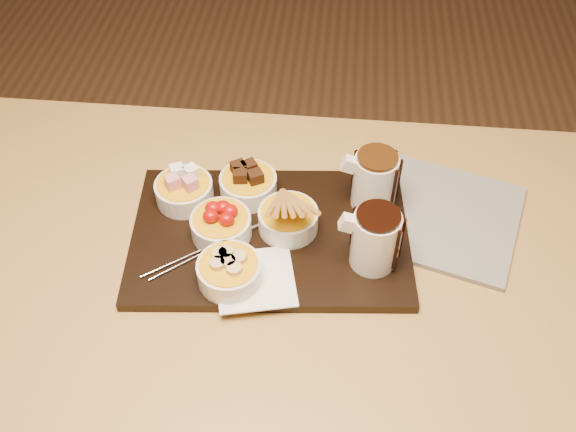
# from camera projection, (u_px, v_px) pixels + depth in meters

# --- Properties ---
(dining_table) EXTENTS (1.20, 0.80, 0.75)m
(dining_table) POSITION_uv_depth(u_px,v_px,m) (258.00, 303.00, 1.11)
(dining_table) COLOR #B18741
(dining_table) RESTS_ON ground
(serving_board) EXTENTS (0.48, 0.34, 0.02)m
(serving_board) POSITION_uv_depth(u_px,v_px,m) (270.00, 235.00, 1.08)
(serving_board) COLOR black
(serving_board) RESTS_ON dining_table
(napkin) EXTENTS (0.14, 0.14, 0.00)m
(napkin) POSITION_uv_depth(u_px,v_px,m) (256.00, 279.00, 1.00)
(napkin) COLOR white
(napkin) RESTS_ON serving_board
(bowl_marshmallows) EXTENTS (0.10, 0.10, 0.04)m
(bowl_marshmallows) POSITION_uv_depth(u_px,v_px,m) (184.00, 192.00, 1.11)
(bowl_marshmallows) COLOR silver
(bowl_marshmallows) RESTS_ON serving_board
(bowl_cake) EXTENTS (0.10, 0.10, 0.04)m
(bowl_cake) POSITION_uv_depth(u_px,v_px,m) (248.00, 186.00, 1.12)
(bowl_cake) COLOR silver
(bowl_cake) RESTS_ON serving_board
(bowl_strawberries) EXTENTS (0.10, 0.10, 0.04)m
(bowl_strawberries) POSITION_uv_depth(u_px,v_px,m) (221.00, 226.00, 1.05)
(bowl_strawberries) COLOR silver
(bowl_strawberries) RESTS_ON serving_board
(bowl_biscotti) EXTENTS (0.10, 0.10, 0.04)m
(bowl_biscotti) POSITION_uv_depth(u_px,v_px,m) (288.00, 220.00, 1.06)
(bowl_biscotti) COLOR silver
(bowl_biscotti) RESTS_ON serving_board
(bowl_bananas) EXTENTS (0.10, 0.10, 0.04)m
(bowl_bananas) POSITION_uv_depth(u_px,v_px,m) (229.00, 272.00, 0.99)
(bowl_bananas) COLOR silver
(bowl_bananas) RESTS_ON serving_board
(pitcher_dark_chocolate) EXTENTS (0.08, 0.08, 0.10)m
(pitcher_dark_chocolate) POSITION_uv_depth(u_px,v_px,m) (375.00, 240.00, 0.99)
(pitcher_dark_chocolate) COLOR silver
(pitcher_dark_chocolate) RESTS_ON serving_board
(pitcher_milk_chocolate) EXTENTS (0.08, 0.08, 0.10)m
(pitcher_milk_chocolate) POSITION_uv_depth(u_px,v_px,m) (374.00, 181.00, 1.08)
(pitcher_milk_chocolate) COLOR silver
(pitcher_milk_chocolate) RESTS_ON serving_board
(fondue_skewers) EXTENTS (0.18, 0.23, 0.01)m
(fondue_skewers) POSITION_uv_depth(u_px,v_px,m) (215.00, 244.00, 1.05)
(fondue_skewers) COLOR silver
(fondue_skewers) RESTS_ON serving_board
(newspaper) EXTENTS (0.36, 0.32, 0.01)m
(newspaper) POSITION_uv_depth(u_px,v_px,m) (427.00, 212.00, 1.12)
(newspaper) COLOR beige
(newspaper) RESTS_ON dining_table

